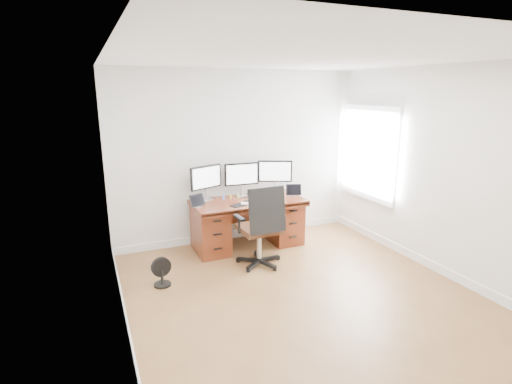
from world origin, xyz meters
name	(u,v)px	position (x,y,z in m)	size (l,w,h in m)	color
ground	(306,300)	(0.00, 0.00, 0.00)	(4.50, 4.50, 0.00)	brown
back_wall	(237,157)	(0.00, 2.25, 1.35)	(4.00, 0.10, 2.70)	white
right_wall	(439,171)	(2.00, 0.11, 1.35)	(0.10, 4.50, 2.70)	white
desk	(248,221)	(0.00, 1.83, 0.40)	(1.70, 0.80, 0.75)	#5A2412
office_chair	(261,240)	(-0.11, 1.08, 0.38)	(0.67, 0.64, 1.16)	black
floor_fan	(162,272)	(-1.48, 1.02, 0.18)	(0.26, 0.22, 0.37)	black
monitor_left	(206,178)	(-0.58, 2.07, 1.09)	(0.53, 0.23, 0.53)	silver
monitor_center	(242,175)	(0.00, 2.07, 1.09)	(0.55, 0.15, 0.53)	silver
monitor_right	(275,172)	(0.58, 2.07, 1.09)	(0.51, 0.26, 0.53)	silver
tablet_left	(197,201)	(-0.81, 1.75, 0.84)	(0.25, 0.16, 0.19)	silver
tablet_right	(294,191)	(0.76, 1.75, 0.84)	(0.25, 0.15, 0.19)	silver
keyboard	(250,204)	(-0.05, 1.59, 0.76)	(0.27, 0.11, 0.01)	white
trackpad	(268,201)	(0.25, 1.62, 0.76)	(0.13, 0.13, 0.01)	silver
drawing_tablet	(238,205)	(-0.25, 1.59, 0.76)	(0.22, 0.14, 0.01)	black
phone	(248,200)	(-0.02, 1.78, 0.76)	(0.12, 0.06, 0.01)	black
figurine_blue	(223,197)	(-0.35, 1.95, 0.80)	(0.03, 0.03, 0.08)	#5979DA
figurine_orange	(230,196)	(-0.23, 1.95, 0.80)	(0.03, 0.03, 0.08)	yellow
figurine_yellow	(238,196)	(-0.11, 1.95, 0.80)	(0.03, 0.03, 0.08)	#D5CC6B
figurine_purple	(253,194)	(0.13, 1.95, 0.80)	(0.03, 0.03, 0.08)	#9268CE
figurine_pink	(257,194)	(0.21, 1.95, 0.80)	(0.03, 0.03, 0.08)	pink
figurine_brown	(267,193)	(0.38, 1.95, 0.80)	(0.03, 0.03, 0.08)	brown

